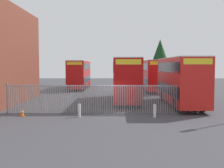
{
  "coord_description": "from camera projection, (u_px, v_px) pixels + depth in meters",
  "views": [
    {
      "loc": [
        0.23,
        -21.38,
        3.71
      ],
      "look_at": [
        0.0,
        4.0,
        2.0
      ],
      "focal_mm": 44.56,
      "sensor_mm": 36.0,
      "label": 1
    }
  ],
  "objects": [
    {
      "name": "palisade_fence",
      "position": [
        103.0,
        98.0,
        21.51
      ],
      "size": [
        14.96,
        0.14,
        2.35
      ],
      "color": "gray",
      "rests_on": "ground"
    },
    {
      "name": "traffic_cone_by_gate",
      "position": [
        22.0,
        112.0,
        20.27
      ],
      "size": [
        0.34,
        0.34,
        0.59
      ],
      "color": "orange",
      "rests_on": "ground"
    },
    {
      "name": "double_decker_bus_behind_fence_right",
      "position": [
        152.0,
        74.0,
        40.02
      ],
      "size": [
        2.54,
        10.81,
        4.42
      ],
      "color": "red",
      "rests_on": "ground"
    },
    {
      "name": "bollard_near_left",
      "position": [
        79.0,
        110.0,
        19.94
      ],
      "size": [
        0.2,
        0.2,
        0.95
      ],
      "primitive_type": "cylinder",
      "color": "silver",
      "rests_on": "ground"
    },
    {
      "name": "double_decker_bus_near_gate",
      "position": [
        180.0,
        79.0,
        25.71
      ],
      "size": [
        2.54,
        10.81,
        4.42
      ],
      "color": "red",
      "rests_on": "ground"
    },
    {
      "name": "ground_plane",
      "position": [
        112.0,
        100.0,
        29.56
      ],
      "size": [
        100.0,
        100.0,
        0.0
      ],
      "primitive_type": "plane",
      "color": "#3D3D42"
    },
    {
      "name": "double_decker_bus_behind_fence_left",
      "position": [
        126.0,
        78.0,
        28.49
      ],
      "size": [
        2.54,
        10.81,
        4.42
      ],
      "color": "#B70C0C",
      "rests_on": "ground"
    },
    {
      "name": "double_decker_bus_far_back",
      "position": [
        79.0,
        73.0,
        43.9
      ],
      "size": [
        2.54,
        10.81,
        4.42
      ],
      "color": "red",
      "rests_on": "ground"
    },
    {
      "name": "tree_tall_back",
      "position": [
        160.0,
        56.0,
        49.04
      ],
      "size": [
        4.01,
        4.01,
        8.3
      ],
      "color": "#4C3823",
      "rests_on": "ground"
    },
    {
      "name": "bollard_center_front",
      "position": [
        155.0,
        111.0,
        19.72
      ],
      "size": [
        0.2,
        0.2,
        0.95
      ],
      "primitive_type": "cylinder",
      "color": "silver",
      "rests_on": "ground"
    }
  ]
}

